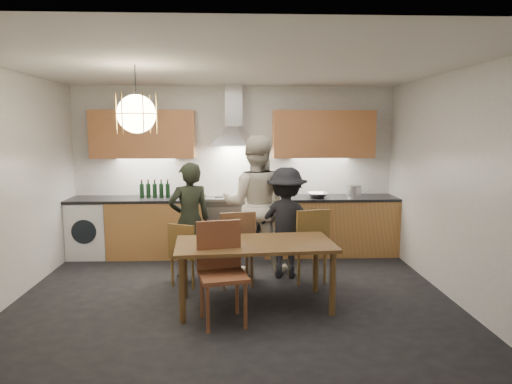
{
  "coord_description": "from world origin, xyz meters",
  "views": [
    {
      "loc": [
        0.04,
        -4.96,
        1.96
      ],
      "look_at": [
        0.27,
        0.4,
        1.2
      ],
      "focal_mm": 32.0,
      "sensor_mm": 36.0,
      "label": 1
    }
  ],
  "objects_px": {
    "person_right": "(286,223)",
    "stock_pot": "(354,191)",
    "dining_table": "(255,250)",
    "chair_front": "(221,265)",
    "person_left": "(190,220)",
    "mixing_bowl": "(318,195)",
    "wine_bottles": "(155,189)",
    "person_mid": "(255,205)",
    "chair_back_left": "(185,250)"
  },
  "relations": [
    {
      "from": "person_right",
      "to": "stock_pot",
      "type": "relative_size",
      "value": 6.4
    },
    {
      "from": "dining_table",
      "to": "chair_front",
      "type": "xyz_separation_m",
      "value": [
        -0.36,
        -0.35,
        -0.06
      ]
    },
    {
      "from": "person_left",
      "to": "mixing_bowl",
      "type": "bearing_deg",
      "value": -172.19
    },
    {
      "from": "person_right",
      "to": "wine_bottles",
      "type": "xyz_separation_m",
      "value": [
        -1.89,
        1.09,
        0.31
      ]
    },
    {
      "from": "chair_front",
      "to": "person_mid",
      "type": "relative_size",
      "value": 0.55
    },
    {
      "from": "person_mid",
      "to": "mixing_bowl",
      "type": "height_order",
      "value": "person_mid"
    },
    {
      "from": "mixing_bowl",
      "to": "person_right",
      "type": "bearing_deg",
      "value": -120.53
    },
    {
      "from": "chair_front",
      "to": "stock_pot",
      "type": "xyz_separation_m",
      "value": [
        1.98,
        2.47,
        0.4
      ]
    },
    {
      "from": "person_left",
      "to": "stock_pot",
      "type": "bearing_deg",
      "value": -175.61
    },
    {
      "from": "chair_back_left",
      "to": "person_mid",
      "type": "distance_m",
      "value": 1.15
    },
    {
      "from": "stock_pot",
      "to": "chair_back_left",
      "type": "bearing_deg",
      "value": -149.57
    },
    {
      "from": "person_right",
      "to": "dining_table",
      "type": "bearing_deg",
      "value": 74.94
    },
    {
      "from": "person_left",
      "to": "stock_pot",
      "type": "relative_size",
      "value": 6.7
    },
    {
      "from": "wine_bottles",
      "to": "dining_table",
      "type": "bearing_deg",
      "value": -55.5
    },
    {
      "from": "person_left",
      "to": "person_mid",
      "type": "height_order",
      "value": "person_mid"
    },
    {
      "from": "person_right",
      "to": "person_left",
      "type": "bearing_deg",
      "value": 6.94
    },
    {
      "from": "person_left",
      "to": "mixing_bowl",
      "type": "distance_m",
      "value": 2.09
    },
    {
      "from": "wine_bottles",
      "to": "stock_pot",
      "type": "bearing_deg",
      "value": 0.46
    },
    {
      "from": "person_left",
      "to": "wine_bottles",
      "type": "relative_size",
      "value": 3.32
    },
    {
      "from": "mixing_bowl",
      "to": "stock_pot",
      "type": "height_order",
      "value": "stock_pot"
    },
    {
      "from": "chair_back_left",
      "to": "person_mid",
      "type": "height_order",
      "value": "person_mid"
    },
    {
      "from": "mixing_bowl",
      "to": "chair_back_left",
      "type": "bearing_deg",
      "value": -144.77
    },
    {
      "from": "dining_table",
      "to": "wine_bottles",
      "type": "bearing_deg",
      "value": 119.99
    },
    {
      "from": "chair_front",
      "to": "mixing_bowl",
      "type": "bearing_deg",
      "value": 46.43
    },
    {
      "from": "chair_front",
      "to": "stock_pot",
      "type": "height_order",
      "value": "stock_pot"
    },
    {
      "from": "person_left",
      "to": "wine_bottles",
      "type": "height_order",
      "value": "person_left"
    },
    {
      "from": "dining_table",
      "to": "mixing_bowl",
      "type": "relative_size",
      "value": 5.5
    },
    {
      "from": "chair_front",
      "to": "person_mid",
      "type": "xyz_separation_m",
      "value": [
        0.41,
        1.59,
        0.35
      ]
    },
    {
      "from": "chair_front",
      "to": "person_left",
      "type": "bearing_deg",
      "value": 95.21
    },
    {
      "from": "person_right",
      "to": "mixing_bowl",
      "type": "xyz_separation_m",
      "value": [
        0.59,
        1.0,
        0.21
      ]
    },
    {
      "from": "chair_back_left",
      "to": "mixing_bowl",
      "type": "xyz_separation_m",
      "value": [
        1.87,
        1.32,
        0.48
      ]
    },
    {
      "from": "chair_back_left",
      "to": "person_right",
      "type": "bearing_deg",
      "value": -141.12
    },
    {
      "from": "dining_table",
      "to": "stock_pot",
      "type": "distance_m",
      "value": 2.69
    },
    {
      "from": "person_right",
      "to": "mixing_bowl",
      "type": "bearing_deg",
      "value": -111.36
    },
    {
      "from": "stock_pot",
      "to": "person_left",
      "type": "bearing_deg",
      "value": -156.31
    },
    {
      "from": "person_right",
      "to": "wine_bottles",
      "type": "bearing_deg",
      "value": -20.91
    },
    {
      "from": "chair_back_left",
      "to": "stock_pot",
      "type": "distance_m",
      "value": 2.9
    },
    {
      "from": "dining_table",
      "to": "chair_front",
      "type": "bearing_deg",
      "value": -140.34
    },
    {
      "from": "mixing_bowl",
      "to": "wine_bottles",
      "type": "xyz_separation_m",
      "value": [
        -2.48,
        0.1,
        0.1
      ]
    },
    {
      "from": "chair_back_left",
      "to": "wine_bottles",
      "type": "bearing_deg",
      "value": -42.36
    },
    {
      "from": "dining_table",
      "to": "person_mid",
      "type": "bearing_deg",
      "value": 83.02
    },
    {
      "from": "chair_front",
      "to": "person_left",
      "type": "distance_m",
      "value": 1.48
    },
    {
      "from": "dining_table",
      "to": "chair_back_left",
      "type": "distance_m",
      "value": 1.09
    },
    {
      "from": "chair_back_left",
      "to": "dining_table",
      "type": "bearing_deg",
      "value": 165.76
    },
    {
      "from": "person_right",
      "to": "person_mid",
      "type": "bearing_deg",
      "value": -21.89
    },
    {
      "from": "wine_bottles",
      "to": "person_left",
      "type": "bearing_deg",
      "value": -59.03
    },
    {
      "from": "chair_front",
      "to": "wine_bottles",
      "type": "height_order",
      "value": "wine_bottles"
    },
    {
      "from": "person_left",
      "to": "wine_bottles",
      "type": "bearing_deg",
      "value": -78.33
    },
    {
      "from": "person_mid",
      "to": "chair_front",
      "type": "bearing_deg",
      "value": 81.76
    },
    {
      "from": "person_left",
      "to": "chair_front",
      "type": "bearing_deg",
      "value": 88.72
    }
  ]
}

